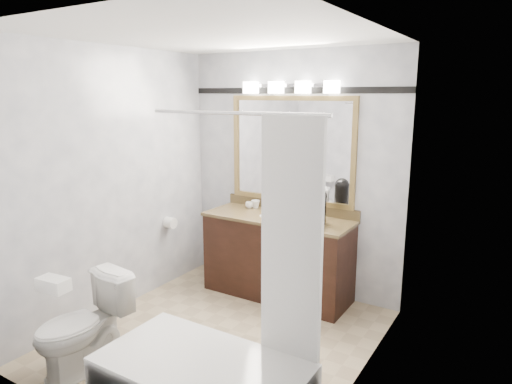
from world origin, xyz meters
TOP-DOWN VIEW (x-y plane):
  - room at (0.00, 0.00)m, footprint 2.42×2.62m
  - vanity at (0.00, 1.02)m, footprint 1.53×0.58m
  - mirror at (0.00, 1.28)m, footprint 1.40×0.04m
  - vanity_light_bar at (0.00, 1.23)m, footprint 1.02×0.14m
  - accent_stripe at (0.00, 1.29)m, footprint 2.40×0.01m
  - tp_roll at (-1.14, 0.66)m, footprint 0.11×0.12m
  - toilet at (-0.60, -0.92)m, footprint 0.50×0.76m
  - tissue_box at (-0.60, -1.12)m, footprint 0.24×0.15m
  - coffee_maker at (0.45, 0.97)m, footprint 0.19×0.23m
  - cup_left at (-0.44, 1.16)m, footprint 0.11×0.11m
  - cup_right at (-0.38, 1.20)m, footprint 0.10×0.10m
  - soap_bottle_a at (-0.14, 1.20)m, footprint 0.07×0.07m
  - soap_bottle_b at (0.23, 1.19)m, footprint 0.08×0.08m
  - soap_bar at (0.10, 1.13)m, footprint 0.08×0.05m

SIDE VIEW (x-z plane):
  - toilet at x=-0.60m, z-range 0.00..0.73m
  - vanity at x=0.00m, z-range -0.04..0.93m
  - tp_roll at x=-1.14m, z-range 0.64..0.76m
  - tissue_box at x=-0.60m, z-range 0.73..0.82m
  - soap_bar at x=0.10m, z-range 0.85..0.87m
  - cup_left at x=-0.44m, z-range 0.85..0.92m
  - soap_bottle_b at x=0.23m, z-range 0.85..0.94m
  - cup_right at x=-0.38m, z-range 0.85..0.94m
  - soap_bottle_a at x=-0.14m, z-range 0.85..0.97m
  - coffee_maker at x=0.45m, z-range 0.86..1.21m
  - room at x=0.00m, z-range -0.01..2.51m
  - mirror at x=0.00m, z-range 0.95..2.05m
  - accent_stripe at x=0.00m, z-range 2.07..2.13m
  - vanity_light_bar at x=0.00m, z-range 2.07..2.19m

